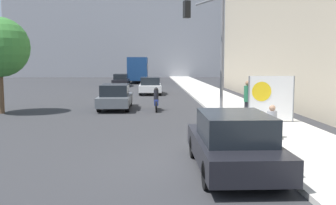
{
  "coord_description": "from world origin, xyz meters",
  "views": [
    {
      "loc": [
        -1.32,
        -9.89,
        2.8
      ],
      "look_at": [
        -0.63,
        6.65,
        1.0
      ],
      "focal_mm": 40.0,
      "sensor_mm": 36.0,
      "label": 1
    }
  ],
  "objects_px": {
    "jogger_on_sidewalk": "(248,101)",
    "motorcycle_on_road": "(156,101)",
    "protest_banner": "(271,98)",
    "city_bus_on_road": "(138,68)",
    "traffic_light_pole": "(210,36)",
    "car_on_road_nearest": "(115,97)",
    "car_on_road_midblock": "(150,86)",
    "pedestrian_behind": "(261,97)",
    "car_on_road_distant": "(121,80)",
    "parked_car_curbside": "(233,142)",
    "seated_protester": "(272,121)"
  },
  "relations": [
    {
      "from": "car_on_road_nearest",
      "to": "car_on_road_midblock",
      "type": "bearing_deg",
      "value": 79.08
    },
    {
      "from": "pedestrian_behind",
      "to": "city_bus_on_road",
      "type": "height_order",
      "value": "city_bus_on_road"
    },
    {
      "from": "jogger_on_sidewalk",
      "to": "motorcycle_on_road",
      "type": "bearing_deg",
      "value": -43.54
    },
    {
      "from": "protest_banner",
      "to": "car_on_road_distant",
      "type": "xyz_separation_m",
      "value": [
        -8.84,
        27.29,
        -0.51
      ]
    },
    {
      "from": "jogger_on_sidewalk",
      "to": "traffic_light_pole",
      "type": "height_order",
      "value": "traffic_light_pole"
    },
    {
      "from": "traffic_light_pole",
      "to": "car_on_road_nearest",
      "type": "height_order",
      "value": "traffic_light_pole"
    },
    {
      "from": "pedestrian_behind",
      "to": "car_on_road_distant",
      "type": "xyz_separation_m",
      "value": [
        -9.16,
        24.68,
        -0.29
      ]
    },
    {
      "from": "car_on_road_midblock",
      "to": "jogger_on_sidewalk",
      "type": "bearing_deg",
      "value": -74.78
    },
    {
      "from": "car_on_road_nearest",
      "to": "car_on_road_distant",
      "type": "height_order",
      "value": "car_on_road_nearest"
    },
    {
      "from": "jogger_on_sidewalk",
      "to": "car_on_road_midblock",
      "type": "distance_m",
      "value": 16.89
    },
    {
      "from": "car_on_road_distant",
      "to": "city_bus_on_road",
      "type": "height_order",
      "value": "city_bus_on_road"
    },
    {
      "from": "parked_car_curbside",
      "to": "car_on_road_nearest",
      "type": "bearing_deg",
      "value": 108.22
    },
    {
      "from": "motorcycle_on_road",
      "to": "car_on_road_midblock",
      "type": "bearing_deg",
      "value": 92.07
    },
    {
      "from": "city_bus_on_road",
      "to": "motorcycle_on_road",
      "type": "bearing_deg",
      "value": -85.99
    },
    {
      "from": "seated_protester",
      "to": "car_on_road_distant",
      "type": "height_order",
      "value": "car_on_road_distant"
    },
    {
      "from": "pedestrian_behind",
      "to": "protest_banner",
      "type": "relative_size",
      "value": 0.82
    },
    {
      "from": "car_on_road_nearest",
      "to": "car_on_road_midblock",
      "type": "xyz_separation_m",
      "value": [
        2.02,
        10.45,
        0.0
      ]
    },
    {
      "from": "protest_banner",
      "to": "car_on_road_nearest",
      "type": "xyz_separation_m",
      "value": [
        -7.41,
        6.09,
        -0.49
      ]
    },
    {
      "from": "pedestrian_behind",
      "to": "car_on_road_distant",
      "type": "height_order",
      "value": "pedestrian_behind"
    },
    {
      "from": "traffic_light_pole",
      "to": "parked_car_curbside",
      "type": "xyz_separation_m",
      "value": [
        -0.89,
        -10.0,
        -3.34
      ]
    },
    {
      "from": "protest_banner",
      "to": "city_bus_on_road",
      "type": "bearing_deg",
      "value": 101.24
    },
    {
      "from": "jogger_on_sidewalk",
      "to": "traffic_light_pole",
      "type": "xyz_separation_m",
      "value": [
        -1.29,
        2.9,
        3.01
      ]
    },
    {
      "from": "pedestrian_behind",
      "to": "car_on_road_midblock",
      "type": "relative_size",
      "value": 0.37
    },
    {
      "from": "pedestrian_behind",
      "to": "traffic_light_pole",
      "type": "distance_m",
      "value": 4.06
    },
    {
      "from": "parked_car_curbside",
      "to": "motorcycle_on_road",
      "type": "xyz_separation_m",
      "value": [
        -1.84,
        12.2,
        -0.19
      ]
    },
    {
      "from": "jogger_on_sidewalk",
      "to": "car_on_road_midblock",
      "type": "height_order",
      "value": "jogger_on_sidewalk"
    },
    {
      "from": "seated_protester",
      "to": "jogger_on_sidewalk",
      "type": "relative_size",
      "value": 0.64
    },
    {
      "from": "car_on_road_nearest",
      "to": "city_bus_on_road",
      "type": "height_order",
      "value": "city_bus_on_road"
    },
    {
      "from": "jogger_on_sidewalk",
      "to": "parked_car_curbside",
      "type": "relative_size",
      "value": 0.41
    },
    {
      "from": "protest_banner",
      "to": "motorcycle_on_road",
      "type": "relative_size",
      "value": 0.93
    },
    {
      "from": "pedestrian_behind",
      "to": "jogger_on_sidewalk",
      "type": "bearing_deg",
      "value": -156.84
    },
    {
      "from": "pedestrian_behind",
      "to": "parked_car_curbside",
      "type": "relative_size",
      "value": 0.38
    },
    {
      "from": "jogger_on_sidewalk",
      "to": "car_on_road_midblock",
      "type": "bearing_deg",
      "value": -66.65
    },
    {
      "from": "pedestrian_behind",
      "to": "city_bus_on_road",
      "type": "bearing_deg",
      "value": 64.28
    },
    {
      "from": "pedestrian_behind",
      "to": "traffic_light_pole",
      "type": "xyz_separation_m",
      "value": [
        -2.57,
        0.54,
        3.09
      ]
    },
    {
      "from": "car_on_road_nearest",
      "to": "protest_banner",
      "type": "bearing_deg",
      "value": -39.42
    },
    {
      "from": "car_on_road_nearest",
      "to": "city_bus_on_road",
      "type": "relative_size",
      "value": 0.42
    },
    {
      "from": "traffic_light_pole",
      "to": "parked_car_curbside",
      "type": "distance_m",
      "value": 10.59
    },
    {
      "from": "traffic_light_pole",
      "to": "city_bus_on_road",
      "type": "height_order",
      "value": "traffic_light_pole"
    },
    {
      "from": "traffic_light_pole",
      "to": "car_on_road_distant",
      "type": "bearing_deg",
      "value": 105.26
    },
    {
      "from": "jogger_on_sidewalk",
      "to": "traffic_light_pole",
      "type": "bearing_deg",
      "value": -57.83
    },
    {
      "from": "car_on_road_midblock",
      "to": "city_bus_on_road",
      "type": "bearing_deg",
      "value": 95.13
    },
    {
      "from": "city_bus_on_road",
      "to": "traffic_light_pole",
      "type": "bearing_deg",
      "value": -81.53
    },
    {
      "from": "car_on_road_nearest",
      "to": "motorcycle_on_road",
      "type": "height_order",
      "value": "car_on_road_nearest"
    },
    {
      "from": "pedestrian_behind",
      "to": "car_on_road_midblock",
      "type": "bearing_deg",
      "value": 73.94
    },
    {
      "from": "parked_car_curbside",
      "to": "car_on_road_distant",
      "type": "distance_m",
      "value": 34.62
    },
    {
      "from": "seated_protester",
      "to": "car_on_road_nearest",
      "type": "height_order",
      "value": "car_on_road_nearest"
    },
    {
      "from": "car_on_road_midblock",
      "to": "city_bus_on_road",
      "type": "distance_m",
      "value": 19.41
    },
    {
      "from": "pedestrian_behind",
      "to": "parked_car_curbside",
      "type": "xyz_separation_m",
      "value": [
        -3.47,
        -9.46,
        -0.25
      ]
    },
    {
      "from": "jogger_on_sidewalk",
      "to": "motorcycle_on_road",
      "type": "distance_m",
      "value": 6.51
    }
  ]
}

